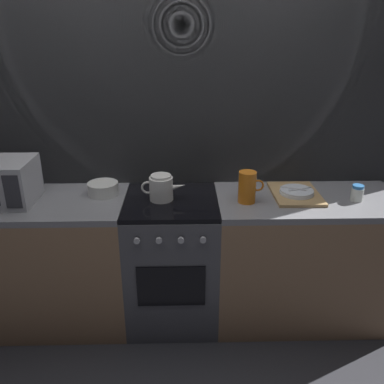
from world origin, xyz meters
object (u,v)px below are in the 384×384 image
(mixing_bowl, at_px, (103,188))
(kettle, at_px, (161,188))
(stove_unit, at_px, (172,260))
(pitcher, at_px, (247,187))
(spice_jar, at_px, (357,193))
(dish_pile, at_px, (296,193))

(mixing_bowl, bearing_deg, kettle, -14.09)
(stove_unit, xyz_separation_m, mixing_bowl, (-0.45, 0.10, 0.49))
(kettle, xyz_separation_m, mixing_bowl, (-0.39, 0.10, -0.04))
(pitcher, distance_m, spice_jar, 0.70)
(kettle, distance_m, mixing_bowl, 0.40)
(spice_jar, bearing_deg, stove_unit, 177.79)
(mixing_bowl, distance_m, pitcher, 0.94)
(stove_unit, bearing_deg, pitcher, -5.61)
(kettle, height_order, mixing_bowl, kettle)
(mixing_bowl, relative_size, spice_jar, 1.90)
(kettle, bearing_deg, spice_jar, -2.20)
(mixing_bowl, relative_size, dish_pile, 0.50)
(stove_unit, xyz_separation_m, kettle, (-0.06, 0.00, 0.53))
(pitcher, bearing_deg, kettle, 174.79)
(stove_unit, height_order, mixing_bowl, mixing_bowl)
(stove_unit, distance_m, dish_pile, 0.94)
(pitcher, height_order, spice_jar, pitcher)
(kettle, bearing_deg, pitcher, -5.21)
(stove_unit, relative_size, pitcher, 4.50)
(dish_pile, bearing_deg, stove_unit, -176.86)
(stove_unit, bearing_deg, kettle, 178.03)
(stove_unit, bearing_deg, spice_jar, -2.21)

